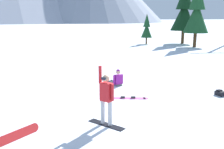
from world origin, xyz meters
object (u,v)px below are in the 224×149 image
(pine_tree_twin, at_px, (197,11))
(snowboarder_midground, at_px, (116,79))
(loose_snowboard_near_left, at_px, (15,135))
(backpack_black, at_px, (220,93))
(pine_tree_young, at_px, (147,28))
(pine_tree_broad, at_px, (184,11))
(loose_snowboard_near_right, at_px, (128,98))
(snowboarder_foreground, at_px, (106,98))

(pine_tree_twin, bearing_deg, snowboarder_midground, -122.44)
(loose_snowboard_near_left, xyz_separation_m, backpack_black, (8.48, 4.04, -0.02))
(backpack_black, relative_size, pine_tree_young, 0.13)
(pine_tree_young, height_order, pine_tree_twin, pine_tree_twin)
(loose_snowboard_near_left, height_order, backpack_black, loose_snowboard_near_left)
(pine_tree_young, bearing_deg, pine_tree_twin, -36.36)
(snowboarder_midground, relative_size, pine_tree_broad, 0.21)
(loose_snowboard_near_right, relative_size, backpack_black, 3.44)
(loose_snowboard_near_right, relative_size, pine_tree_twin, 0.24)
(loose_snowboard_near_right, bearing_deg, snowboarder_foreground, -111.26)
(backpack_black, bearing_deg, snowboarder_foreground, -151.06)
(snowboarder_midground, distance_m, pine_tree_broad, 25.55)
(loose_snowboard_near_left, relative_size, pine_tree_broad, 0.17)
(loose_snowboard_near_left, distance_m, pine_tree_twin, 28.99)
(loose_snowboard_near_right, height_order, pine_tree_broad, pine_tree_broad)
(pine_tree_young, relative_size, pine_tree_twin, 0.52)
(pine_tree_young, distance_m, pine_tree_twin, 7.00)
(pine_tree_young, xyz_separation_m, pine_tree_twin, (5.38, -3.96, 2.12))
(pine_tree_broad, distance_m, pine_tree_young, 5.82)
(snowboarder_foreground, bearing_deg, pine_tree_twin, 62.38)
(pine_tree_broad, relative_size, pine_tree_twin, 1.04)
(pine_tree_broad, xyz_separation_m, pine_tree_young, (-5.33, -0.47, -2.30))
(pine_tree_broad, bearing_deg, pine_tree_twin, -89.36)
(loose_snowboard_near_right, relative_size, pine_tree_young, 0.46)
(snowboarder_foreground, relative_size, pine_tree_twin, 0.26)
(snowboarder_foreground, height_order, snowboarder_midground, snowboarder_foreground)
(snowboarder_foreground, bearing_deg, loose_snowboard_near_right, 68.74)
(loose_snowboard_near_left, bearing_deg, pine_tree_young, 71.03)
(snowboarder_midground, bearing_deg, snowboarder_foreground, -98.53)
(snowboarder_midground, xyz_separation_m, pine_tree_twin, (11.46, 18.03, 4.07))
(snowboarder_midground, height_order, backpack_black, snowboarder_midground)
(loose_snowboard_near_right, relative_size, loose_snowboard_near_left, 1.35)
(backpack_black, height_order, pine_tree_broad, pine_tree_broad)
(loose_snowboard_near_left, relative_size, pine_tree_young, 0.34)
(loose_snowboard_near_right, bearing_deg, backpack_black, 2.17)
(loose_snowboard_near_right, distance_m, pine_tree_twin, 23.73)
(snowboarder_foreground, bearing_deg, backpack_black, 28.94)
(snowboarder_midground, xyz_separation_m, loose_snowboard_near_left, (-3.65, -6.34, -0.17))
(pine_tree_twin, bearing_deg, backpack_black, -108.06)
(loose_snowboard_near_right, distance_m, pine_tree_young, 25.23)
(loose_snowboard_near_right, height_order, backpack_black, backpack_black)
(pine_tree_broad, bearing_deg, backpack_black, -104.88)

